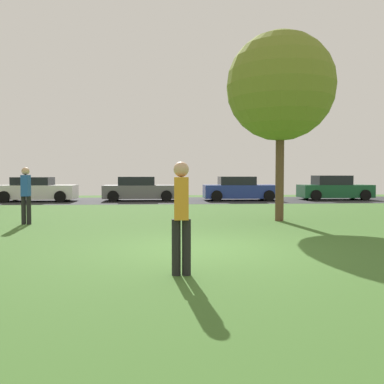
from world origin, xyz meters
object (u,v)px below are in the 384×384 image
parked_car_blue (239,189)px  parked_car_green (334,189)px  person_thrower (26,193)px  parked_car_white (36,190)px  oak_tree_left (280,87)px  person_walking (181,212)px  parked_car_grey (140,190)px

parked_car_blue → parked_car_green: parked_car_green is taller
person_thrower → parked_car_white: person_thrower is taller
person_thrower → parked_car_white: size_ratio=0.41×
oak_tree_left → parked_car_blue: size_ratio=1.45×
person_walking → oak_tree_left: bearing=-24.9°
person_thrower → parked_car_green: size_ratio=0.42×
oak_tree_left → person_thrower: (-8.19, -0.41, -3.47)m
parked_car_grey → parked_car_green: (11.81, 0.13, 0.02)m
oak_tree_left → person_walking: size_ratio=3.55×
person_walking → parked_car_grey: size_ratio=0.41×
person_thrower → parked_car_blue: 14.22m
person_walking → parked_car_grey: bearing=6.9°
parked_car_grey → parked_car_green: bearing=0.7°
parked_car_white → parked_car_green: size_ratio=1.01×
person_walking → parked_car_blue: 18.47m
parked_car_grey → parked_car_blue: (5.91, -0.11, 0.00)m
oak_tree_left → person_thrower: size_ratio=3.52×
person_thrower → parked_car_green: bearing=127.7°
parked_car_white → oak_tree_left: bearing=-43.5°
person_thrower → parked_car_grey: person_thrower is taller
oak_tree_left → parked_car_white: size_ratio=1.45×
person_thrower → parked_car_blue: bearing=141.6°
oak_tree_left → parked_car_grey: oak_tree_left is taller
parked_car_white → parked_car_green: (17.72, 0.38, 0.02)m
person_walking → parked_car_white: size_ratio=0.41×
person_thrower → parked_car_grey: size_ratio=0.41×
oak_tree_left → person_walking: 8.80m
person_walking → parked_car_grey: person_walking is taller
oak_tree_left → person_thrower: oak_tree_left is taller
parked_car_white → parked_car_grey: (5.90, 0.24, 0.00)m
oak_tree_left → parked_car_grey: bearing=116.0°
parked_car_grey → person_thrower: bearing=-104.4°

